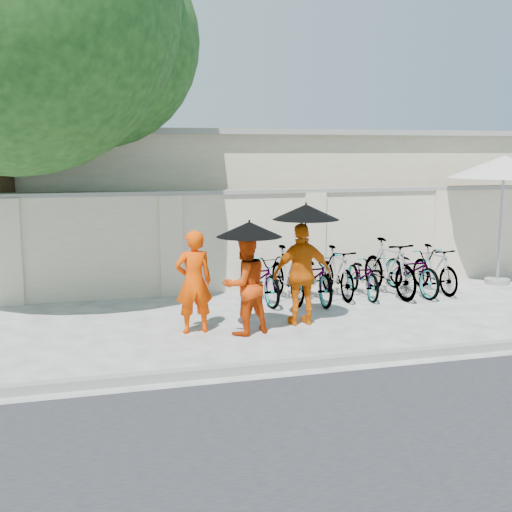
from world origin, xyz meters
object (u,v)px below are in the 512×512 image
object	(u,v)px
patio_umbrella	(504,168)
monk_right	(302,274)
monk_center	(245,284)
monk_left	(194,282)

from	to	relation	value
patio_umbrella	monk_right	bearing A→B (deg)	-158.88
monk_center	monk_right	xyz separation A→B (m)	(1.05, 0.30, 0.05)
monk_left	monk_right	world-z (taller)	monk_right
monk_center	patio_umbrella	xyz separation A→B (m)	(6.27, 2.32, 1.70)
monk_left	monk_center	distance (m)	0.81
monk_center	patio_umbrella	world-z (taller)	patio_umbrella
monk_left	patio_umbrella	size ratio (longest dim) A/B	0.58
patio_umbrella	monk_left	bearing A→B (deg)	-163.94
monk_left	patio_umbrella	world-z (taller)	patio_umbrella
monk_center	patio_umbrella	bearing A→B (deg)	-178.12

